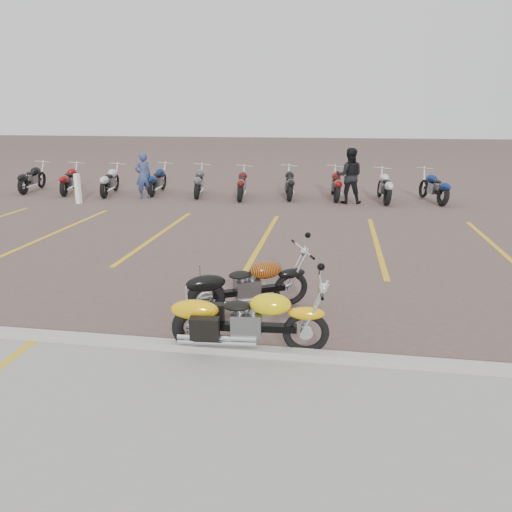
{
  "coord_description": "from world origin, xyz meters",
  "views": [
    {
      "loc": [
        1.67,
        -7.72,
        3.05
      ],
      "look_at": [
        0.44,
        0.01,
        0.75
      ],
      "focal_mm": 35.0,
      "sensor_mm": 36.0,
      "label": 1
    }
  ],
  "objects_px": {
    "person_b": "(349,176)",
    "bollard": "(78,189)",
    "yellow_cruiser": "(246,323)",
    "flame_cruiser": "(245,288)",
    "person_a": "(143,176)"
  },
  "relations": [
    {
      "from": "person_b",
      "to": "bollard",
      "type": "xyz_separation_m",
      "value": [
        -8.98,
        -1.51,
        -0.42
      ]
    },
    {
      "from": "yellow_cruiser",
      "to": "flame_cruiser",
      "type": "xyz_separation_m",
      "value": [
        -0.25,
        1.32,
        -0.01
      ]
    },
    {
      "from": "person_a",
      "to": "bollard",
      "type": "height_order",
      "value": "person_a"
    },
    {
      "from": "person_a",
      "to": "bollard",
      "type": "xyz_separation_m",
      "value": [
        -1.8,
        -1.34,
        -0.3
      ]
    },
    {
      "from": "flame_cruiser",
      "to": "bollard",
      "type": "height_order",
      "value": "bollard"
    },
    {
      "from": "person_a",
      "to": "person_b",
      "type": "xyz_separation_m",
      "value": [
        7.17,
        0.17,
        0.12
      ]
    },
    {
      "from": "yellow_cruiser",
      "to": "bollard",
      "type": "distance_m",
      "value": 12.24
    },
    {
      "from": "person_a",
      "to": "person_b",
      "type": "distance_m",
      "value": 7.18
    },
    {
      "from": "flame_cruiser",
      "to": "person_b",
      "type": "height_order",
      "value": "person_b"
    },
    {
      "from": "person_a",
      "to": "bollard",
      "type": "bearing_deg",
      "value": -4.39
    },
    {
      "from": "bollard",
      "to": "flame_cruiser",
      "type": "bearing_deg",
      "value": -49.22
    },
    {
      "from": "bollard",
      "to": "person_b",
      "type": "bearing_deg",
      "value": 9.55
    },
    {
      "from": "yellow_cruiser",
      "to": "flame_cruiser",
      "type": "bearing_deg",
      "value": 96.4
    },
    {
      "from": "flame_cruiser",
      "to": "person_a",
      "type": "relative_size",
      "value": 1.13
    },
    {
      "from": "yellow_cruiser",
      "to": "person_a",
      "type": "xyz_separation_m",
      "value": [
        -5.67,
        11.03,
        0.38
      ]
    }
  ]
}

